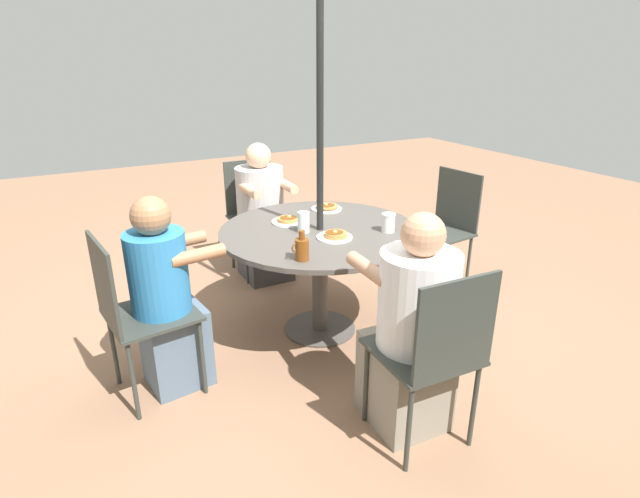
% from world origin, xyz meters
% --- Properties ---
extents(ground_plane, '(12.00, 12.00, 0.00)m').
position_xyz_m(ground_plane, '(0.00, 0.00, 0.00)').
color(ground_plane, '#8C664C').
extents(patio_table, '(1.27, 1.27, 0.72)m').
position_xyz_m(patio_table, '(0.00, 0.00, 0.62)').
color(patio_table, '#4C4742').
rests_on(patio_table, ground).
extents(umbrella_pole, '(0.04, 0.04, 2.27)m').
position_xyz_m(umbrella_pole, '(0.00, 0.00, 1.13)').
color(umbrella_pole, black).
rests_on(umbrella_pole, ground).
extents(patio_chair_north, '(0.48, 0.48, 0.93)m').
position_xyz_m(patio_chair_north, '(1.17, 0.14, 0.54)').
color(patio_chair_north, '#333833').
rests_on(patio_chair_north, ground).
extents(diner_north, '(0.49, 0.36, 1.10)m').
position_xyz_m(diner_north, '(1.00, 0.12, 0.51)').
color(diner_north, slate).
rests_on(diner_north, ground).
extents(patio_chair_east, '(0.45, 0.45, 0.93)m').
position_xyz_m(patio_chair_east, '(0.06, 1.18, 0.54)').
color(patio_chair_east, '#333833').
rests_on(patio_chair_east, ground).
extents(diner_east, '(0.39, 0.55, 1.13)m').
position_xyz_m(diner_east, '(0.05, 1.00, 0.51)').
color(diner_east, gray).
rests_on(diner_east, ground).
extents(patio_chair_south, '(0.48, 0.48, 0.93)m').
position_xyz_m(patio_chair_south, '(-1.18, -0.13, 0.54)').
color(patio_chair_south, '#333833').
rests_on(patio_chair_south, ground).
extents(patio_chair_west, '(0.44, 0.44, 0.93)m').
position_xyz_m(patio_chair_west, '(-0.02, -1.18, 0.54)').
color(patio_chair_west, '#333833').
rests_on(patio_chair_west, ground).
extents(diner_west, '(0.38, 0.53, 1.11)m').
position_xyz_m(diner_west, '(-0.02, -1.00, 0.50)').
color(diner_west, '#3D3D42').
rests_on(diner_west, ground).
extents(pancake_plate_a, '(0.22, 0.22, 0.05)m').
position_xyz_m(pancake_plate_a, '(0.12, -0.22, 0.74)').
color(pancake_plate_a, white).
rests_on(pancake_plate_a, patio_table).
extents(pancake_plate_b, '(0.22, 0.22, 0.04)m').
position_xyz_m(pancake_plate_b, '(-0.24, -0.35, 0.74)').
color(pancake_plate_b, white).
rests_on(pancake_plate_b, patio_table).
extents(pancake_plate_c, '(0.22, 0.22, 0.05)m').
position_xyz_m(pancake_plate_c, '(-0.00, 0.18, 0.74)').
color(pancake_plate_c, white).
rests_on(pancake_plate_c, patio_table).
extents(syrup_bottle, '(0.10, 0.08, 0.17)m').
position_xyz_m(syrup_bottle, '(0.32, 0.39, 0.79)').
color(syrup_bottle, brown).
rests_on(syrup_bottle, patio_table).
extents(coffee_cup, '(0.08, 0.08, 0.12)m').
position_xyz_m(coffee_cup, '(-0.35, 0.24, 0.78)').
color(coffee_cup, white).
rests_on(coffee_cup, patio_table).
extents(drinking_glass_a, '(0.07, 0.07, 0.13)m').
position_xyz_m(drinking_glass_a, '(0.11, -0.01, 0.79)').
color(drinking_glass_a, silver).
rests_on(drinking_glass_a, patio_table).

